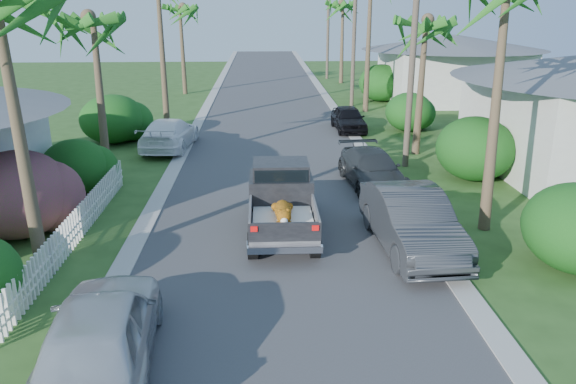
{
  "coord_description": "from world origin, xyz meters",
  "views": [
    {
      "loc": [
        -0.55,
        -10.06,
        6.64
      ],
      "look_at": [
        0.18,
        5.53,
        1.4
      ],
      "focal_mm": 35.0,
      "sensor_mm": 36.0,
      "label": 1
    }
  ],
  "objects_px": {
    "pickup_truck": "(281,197)",
    "palm_l_b": "(92,18)",
    "parked_car_rn": "(411,221)",
    "parked_car_rm": "(372,170)",
    "utility_pole_d": "(328,28)",
    "utility_pole_b": "(413,57)",
    "palm_r_b": "(426,21)",
    "palm_r_d": "(343,3)",
    "parked_car_lf": "(169,134)",
    "parked_car_ln": "(101,334)",
    "utility_pole_c": "(354,37)",
    "parked_car_rf": "(349,119)",
    "palm_l_d": "(180,7)",
    "house_right_far": "(451,71)"
  },
  "relations": [
    {
      "from": "palm_r_b",
      "to": "parked_car_lf",
      "type": "bearing_deg",
      "value": 172.61
    },
    {
      "from": "parked_car_rf",
      "to": "palm_l_d",
      "type": "relative_size",
      "value": 0.5
    },
    {
      "from": "palm_l_b",
      "to": "house_right_far",
      "type": "height_order",
      "value": "palm_l_b"
    },
    {
      "from": "parked_car_rf",
      "to": "utility_pole_c",
      "type": "xyz_separation_m",
      "value": [
        1.4,
        7.79,
        3.94
      ]
    },
    {
      "from": "palm_r_b",
      "to": "utility_pole_c",
      "type": "relative_size",
      "value": 0.8
    },
    {
      "from": "parked_car_lf",
      "to": "palm_l_d",
      "type": "height_order",
      "value": "palm_l_d"
    },
    {
      "from": "palm_r_b",
      "to": "palm_r_d",
      "type": "bearing_deg",
      "value": 90.23
    },
    {
      "from": "palm_r_d",
      "to": "house_right_far",
      "type": "height_order",
      "value": "palm_r_d"
    },
    {
      "from": "palm_r_b",
      "to": "palm_l_d",
      "type": "bearing_deg",
      "value": 124.59
    },
    {
      "from": "parked_car_rm",
      "to": "parked_car_lf",
      "type": "relative_size",
      "value": 0.92
    },
    {
      "from": "utility_pole_d",
      "to": "house_right_far",
      "type": "bearing_deg",
      "value": -60.35
    },
    {
      "from": "parked_car_rm",
      "to": "palm_l_d",
      "type": "xyz_separation_m",
      "value": [
        -10.1,
        23.77,
        5.77
      ]
    },
    {
      "from": "parked_car_rf",
      "to": "palm_l_d",
      "type": "bearing_deg",
      "value": 125.37
    },
    {
      "from": "palm_l_d",
      "to": "utility_pole_b",
      "type": "bearing_deg",
      "value": -60.05
    },
    {
      "from": "palm_r_b",
      "to": "pickup_truck",
      "type": "bearing_deg",
      "value": -126.97
    },
    {
      "from": "utility_pole_d",
      "to": "parked_car_rm",
      "type": "bearing_deg",
      "value": -93.49
    },
    {
      "from": "palm_l_d",
      "to": "palm_r_d",
      "type": "xyz_separation_m",
      "value": [
        13.0,
        6.0,
        0.29
      ]
    },
    {
      "from": "palm_r_d",
      "to": "parked_car_ln",
      "type": "bearing_deg",
      "value": -103.88
    },
    {
      "from": "parked_car_rm",
      "to": "utility_pole_d",
      "type": "height_order",
      "value": "utility_pole_d"
    },
    {
      "from": "parked_car_lf",
      "to": "palm_l_d",
      "type": "relative_size",
      "value": 0.66
    },
    {
      "from": "parked_car_rf",
      "to": "house_right_far",
      "type": "bearing_deg",
      "value": 45.63
    },
    {
      "from": "parked_car_rf",
      "to": "parked_car_ln",
      "type": "bearing_deg",
      "value": -112.72
    },
    {
      "from": "pickup_truck",
      "to": "parked_car_rn",
      "type": "xyz_separation_m",
      "value": [
        3.6,
        -1.81,
        -0.16
      ]
    },
    {
      "from": "parked_car_lf",
      "to": "parked_car_rm",
      "type": "bearing_deg",
      "value": 149.14
    },
    {
      "from": "palm_l_b",
      "to": "utility_pole_c",
      "type": "bearing_deg",
      "value": 52.22
    },
    {
      "from": "parked_car_lf",
      "to": "palm_r_b",
      "type": "distance_m",
      "value": 12.81
    },
    {
      "from": "palm_l_d",
      "to": "parked_car_lf",
      "type": "bearing_deg",
      "value": -85.1
    },
    {
      "from": "pickup_truck",
      "to": "palm_l_b",
      "type": "xyz_separation_m",
      "value": [
        -6.8,
        5.77,
        5.14
      ]
    },
    {
      "from": "parked_car_ln",
      "to": "palm_l_b",
      "type": "bearing_deg",
      "value": -81.41
    },
    {
      "from": "pickup_truck",
      "to": "parked_car_rm",
      "type": "relative_size",
      "value": 1.11
    },
    {
      "from": "pickup_truck",
      "to": "palm_r_d",
      "type": "bearing_deg",
      "value": 79.11
    },
    {
      "from": "parked_car_rn",
      "to": "parked_car_rm",
      "type": "height_order",
      "value": "parked_car_rn"
    },
    {
      "from": "pickup_truck",
      "to": "utility_pole_b",
      "type": "bearing_deg",
      "value": 50.39
    },
    {
      "from": "palm_l_b",
      "to": "palm_r_b",
      "type": "xyz_separation_m",
      "value": [
        13.4,
        3.0,
        -0.2
      ]
    },
    {
      "from": "parked_car_rm",
      "to": "parked_car_ln",
      "type": "relative_size",
      "value": 0.94
    },
    {
      "from": "parked_car_ln",
      "to": "utility_pole_c",
      "type": "distance_m",
      "value": 30.55
    },
    {
      "from": "parked_car_lf",
      "to": "utility_pole_d",
      "type": "relative_size",
      "value": 0.56
    },
    {
      "from": "utility_pole_d",
      "to": "parked_car_rf",
      "type": "bearing_deg",
      "value": -93.51
    },
    {
      "from": "parked_car_lf",
      "to": "palm_l_d",
      "type": "xyz_separation_m",
      "value": [
        -1.5,
        17.5,
        5.71
      ]
    },
    {
      "from": "parked_car_rm",
      "to": "parked_car_rf",
      "type": "relative_size",
      "value": 1.19
    },
    {
      "from": "house_right_far",
      "to": "palm_r_d",
      "type": "bearing_deg",
      "value": 123.02
    },
    {
      "from": "parked_car_ln",
      "to": "parked_car_rf",
      "type": "bearing_deg",
      "value": -115.65
    },
    {
      "from": "palm_l_b",
      "to": "house_right_far",
      "type": "distance_m",
      "value": 27.06
    },
    {
      "from": "parked_car_rm",
      "to": "utility_pole_b",
      "type": "bearing_deg",
      "value": 48.76
    },
    {
      "from": "parked_car_rn",
      "to": "parked_car_rf",
      "type": "relative_size",
      "value": 1.33
    },
    {
      "from": "palm_r_d",
      "to": "pickup_truck",
      "type": "bearing_deg",
      "value": -100.89
    },
    {
      "from": "palm_r_b",
      "to": "palm_r_d",
      "type": "xyz_separation_m",
      "value": [
        -0.1,
        25.0,
        0.79
      ]
    },
    {
      "from": "utility_pole_d",
      "to": "utility_pole_b",
      "type": "bearing_deg",
      "value": -90.0
    },
    {
      "from": "parked_car_lf",
      "to": "utility_pole_c",
      "type": "bearing_deg",
      "value": -127.43
    },
    {
      "from": "parked_car_rn",
      "to": "palm_l_d",
      "type": "distance_m",
      "value": 31.74
    }
  ]
}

